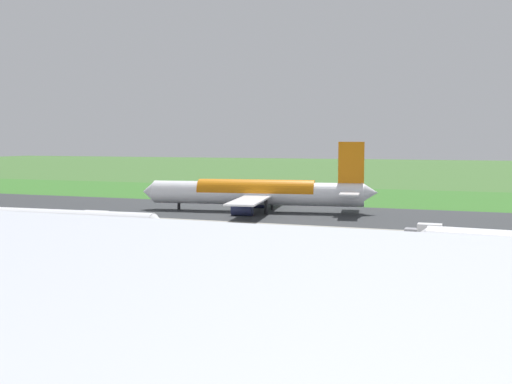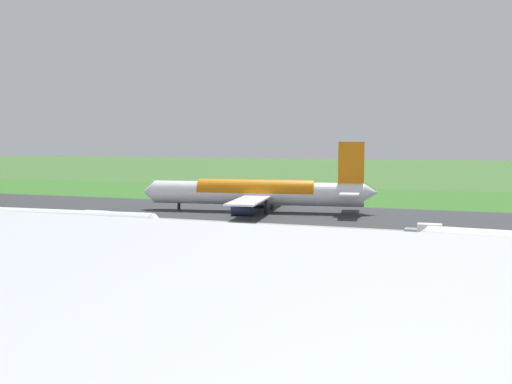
{
  "view_description": "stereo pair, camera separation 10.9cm",
  "coord_description": "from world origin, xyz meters",
  "px_view_note": "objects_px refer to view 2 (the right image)",
  "views": [
    {
      "loc": [
        -57.99,
        125.14,
        15.96
      ],
      "look_at": [
        -12.42,
        0.0,
        4.5
      ],
      "focal_mm": 41.68,
      "sensor_mm": 36.0,
      "label": 1
    },
    {
      "loc": [
        -58.09,
        125.1,
        15.96
      ],
      "look_at": [
        -12.42,
        0.0,
        4.5
      ],
      "focal_mm": 41.68,
      "sensor_mm": 36.0,
      "label": 2
    }
  ],
  "objects_px": {
    "airliner_main": "(258,193)",
    "traffic_cone_orange": "(285,197)",
    "no_stopping_sign": "(308,193)",
    "airliner_parked_mid": "(38,222)",
    "service_truck_baggage": "(425,231)"
  },
  "relations": [
    {
      "from": "airliner_main",
      "to": "traffic_cone_orange",
      "type": "distance_m",
      "value": 33.14
    },
    {
      "from": "airliner_main",
      "to": "no_stopping_sign",
      "type": "height_order",
      "value": "airliner_main"
    },
    {
      "from": "airliner_parked_mid",
      "to": "service_truck_baggage",
      "type": "xyz_separation_m",
      "value": [
        -56.21,
        -24.54,
        -2.11
      ]
    },
    {
      "from": "service_truck_baggage",
      "to": "traffic_cone_orange",
      "type": "height_order",
      "value": "service_truck_baggage"
    },
    {
      "from": "airliner_parked_mid",
      "to": "service_truck_baggage",
      "type": "bearing_deg",
      "value": -156.41
    },
    {
      "from": "no_stopping_sign",
      "to": "airliner_main",
      "type": "bearing_deg",
      "value": 84.65
    },
    {
      "from": "no_stopping_sign",
      "to": "traffic_cone_orange",
      "type": "distance_m",
      "value": 6.9
    },
    {
      "from": "airliner_main",
      "to": "airliner_parked_mid",
      "type": "xyz_separation_m",
      "value": [
        17.82,
        51.1,
        -0.84
      ]
    },
    {
      "from": "airliner_main",
      "to": "service_truck_baggage",
      "type": "distance_m",
      "value": 46.77
    },
    {
      "from": "airliner_main",
      "to": "traffic_cone_orange",
      "type": "height_order",
      "value": "airliner_main"
    },
    {
      "from": "airliner_main",
      "to": "traffic_cone_orange",
      "type": "xyz_separation_m",
      "value": [
        3.72,
        -32.68,
        -4.08
      ]
    },
    {
      "from": "airliner_main",
      "to": "airliner_parked_mid",
      "type": "distance_m",
      "value": 54.13
    },
    {
      "from": "service_truck_baggage",
      "to": "airliner_main",
      "type": "bearing_deg",
      "value": -34.68
    },
    {
      "from": "airliner_main",
      "to": "airliner_parked_mid",
      "type": "relative_size",
      "value": 1.23
    },
    {
      "from": "service_truck_baggage",
      "to": "no_stopping_sign",
      "type": "distance_m",
      "value": 68.48
    }
  ]
}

